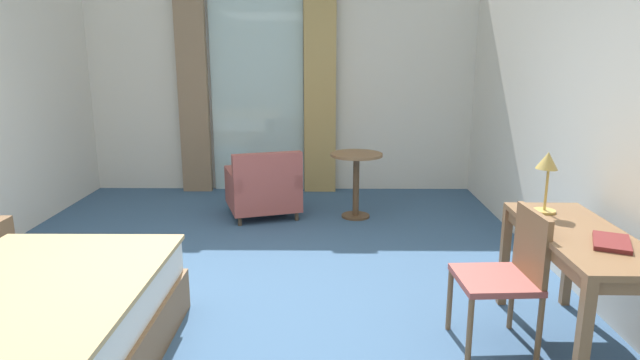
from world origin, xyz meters
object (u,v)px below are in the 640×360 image
writing_desk (580,248)px  round_cafe_table (356,171)px  desk_chair (508,271)px  closed_book (612,242)px  desk_lamp (547,168)px  armchair_by_window (263,189)px

writing_desk → round_cafe_table: 3.03m
desk_chair → writing_desk: bearing=-5.9°
closed_book → writing_desk: bearing=132.7°
round_cafe_table → desk_chair: bearing=-73.8°
desk_lamp → closed_book: 0.70m
desk_lamp → round_cafe_table: 2.68m
desk_lamp → closed_book: desk_lamp is taller
desk_chair → desk_lamp: 0.76m
desk_lamp → closed_book: size_ratio=1.37×
closed_book → round_cafe_table: closed_book is taller
desk_chair → round_cafe_table: desk_chair is taller
armchair_by_window → desk_chair: bearing=-56.2°
desk_chair → armchair_by_window: (-1.85, 2.76, -0.19)m
armchair_by_window → writing_desk: bearing=-51.2°
round_cafe_table → desk_lamp: bearing=-64.5°
writing_desk → desk_lamp: (-0.07, 0.41, 0.41)m
writing_desk → closed_book: 0.25m
round_cafe_table → armchair_by_window: bearing=178.7°
desk_lamp → armchair_by_window: 3.33m
writing_desk → closed_book: size_ratio=4.33×
writing_desk → desk_chair: size_ratio=1.47×
desk_chair → round_cafe_table: (-0.80, 2.74, 0.03)m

